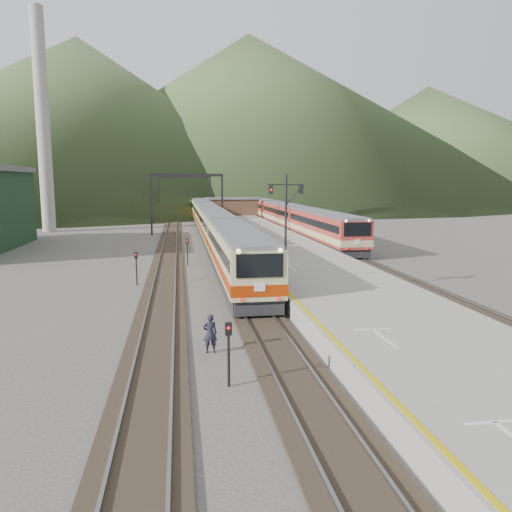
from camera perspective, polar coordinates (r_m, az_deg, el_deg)
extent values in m
plane|color=#47423D|center=(13.99, 9.32, -21.48)|extent=(400.00, 400.00, 0.00)
cube|color=black|center=(52.10, -4.39, 0.87)|extent=(2.60, 200.00, 0.12)
cube|color=slate|center=(52.03, -5.18, 0.96)|extent=(0.10, 200.00, 0.14)
cube|color=slate|center=(52.14, -3.60, 1.00)|extent=(0.10, 200.00, 0.14)
cube|color=black|center=(51.96, -9.89, 0.75)|extent=(2.60, 200.00, 0.12)
cube|color=slate|center=(51.97, -10.69, 0.84)|extent=(0.10, 200.00, 0.14)
cube|color=slate|center=(51.94, -9.10, 0.88)|extent=(0.10, 200.00, 0.14)
cube|color=black|center=(54.19, 7.83, 1.11)|extent=(2.60, 200.00, 0.12)
cube|color=slate|center=(53.97, 7.10, 1.20)|extent=(0.10, 200.00, 0.14)
cube|color=slate|center=(54.38, 8.56, 1.23)|extent=(0.10, 200.00, 0.14)
cube|color=gray|center=(50.81, 2.09, 1.20)|extent=(8.00, 100.00, 1.00)
cube|color=black|center=(66.65, -11.91, 5.78)|extent=(0.25, 0.25, 8.00)
cube|color=black|center=(66.80, -3.88, 5.95)|extent=(0.25, 0.25, 8.00)
cube|color=black|center=(66.50, -7.96, 9.15)|extent=(9.30, 0.22, 0.35)
cube|color=black|center=(91.61, -11.08, 6.50)|extent=(0.25, 0.25, 8.00)
cube|color=black|center=(91.71, -5.23, 6.63)|extent=(0.25, 0.25, 8.00)
cube|color=black|center=(91.50, -8.20, 8.95)|extent=(9.30, 0.22, 0.35)
cylinder|color=#9E998E|center=(76.11, -23.18, 13.91)|extent=(1.80, 1.80, 30.00)
cube|color=#503626|center=(90.11, -2.71, 5.60)|extent=(9.00, 4.00, 2.80)
cube|color=slate|center=(90.04, -2.72, 6.59)|extent=(9.40, 4.40, 0.30)
cone|color=#3C4D2C|center=(205.99, -19.44, 14.47)|extent=(180.00, 180.00, 60.00)
cone|color=#3C4D2C|center=(245.76, -0.80, 15.65)|extent=(220.00, 220.00, 75.00)
cone|color=#3C4D2C|center=(249.71, 18.84, 12.21)|extent=(160.00, 160.00, 50.00)
cube|color=tan|center=(34.44, -2.16, 0.21)|extent=(2.90, 19.49, 3.54)
cube|color=tan|center=(54.21, -4.60, 3.23)|extent=(2.90, 19.49, 3.54)
cube|color=tan|center=(74.10, -5.74, 4.63)|extent=(2.90, 19.49, 3.54)
cube|color=tan|center=(94.04, -6.40, 5.43)|extent=(2.90, 19.49, 3.54)
cube|color=#A9342B|center=(54.21, 7.79, 3.25)|extent=(3.02, 20.29, 3.68)
cube|color=#A9342B|center=(74.31, 3.23, 4.72)|extent=(3.02, 20.29, 3.68)
cube|color=#A9342B|center=(94.71, 0.61, 5.55)|extent=(3.02, 20.29, 3.68)
cylinder|color=black|center=(29.65, 3.41, 3.13)|extent=(0.14, 0.14, 6.38)
cube|color=black|center=(29.52, 3.46, 8.14)|extent=(2.20, 0.15, 0.07)
cube|color=black|center=(29.38, 1.71, 7.57)|extent=(0.26, 0.19, 0.50)
cube|color=black|center=(29.69, 5.18, 7.55)|extent=(0.26, 0.19, 0.50)
cylinder|color=black|center=(17.35, -3.15, -11.62)|extent=(0.10, 0.10, 2.00)
cube|color=black|center=(17.02, -3.17, -8.30)|extent=(0.23, 0.18, 0.45)
cylinder|color=black|center=(41.96, -7.84, 0.26)|extent=(0.10, 0.10, 2.00)
cube|color=black|center=(41.82, -7.87, 1.68)|extent=(0.26, 0.22, 0.45)
cylinder|color=black|center=(34.66, -13.50, -1.64)|extent=(0.10, 0.10, 2.00)
cube|color=black|center=(34.50, -13.56, 0.08)|extent=(0.24, 0.19, 0.45)
imported|color=#1E1F2C|center=(20.73, -5.27, -8.80)|extent=(0.61, 0.41, 1.62)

